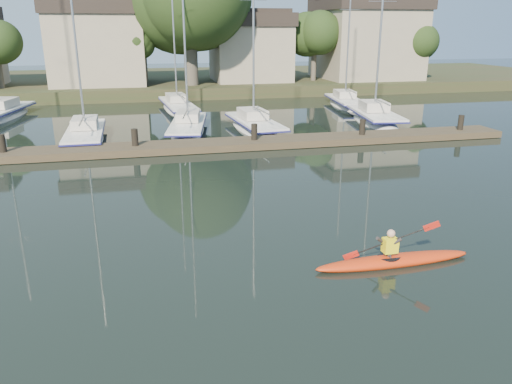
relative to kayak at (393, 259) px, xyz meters
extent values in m
plane|color=black|center=(-3.52, 0.04, -0.17)|extent=(160.00, 160.00, 0.00)
ellipsoid|color=#D44710|center=(0.03, 0.00, -0.07)|extent=(4.34, 0.62, 0.33)
cylinder|color=black|center=(-0.12, 0.00, 0.03)|extent=(0.65, 0.65, 0.09)
imported|color=#282425|center=(-0.12, 0.00, 0.38)|extent=(0.23, 0.34, 0.94)
cube|color=yellow|center=(-0.12, 0.00, 0.39)|extent=(0.37, 0.27, 0.38)
sphere|color=tan|center=(-0.12, 0.00, 0.72)|extent=(0.21, 0.21, 0.21)
cube|color=#4C412B|center=(-3.52, 14.04, 0.03)|extent=(34.00, 2.00, 0.35)
cylinder|color=black|center=(-12.52, 14.04, 0.13)|extent=(0.32, 0.32, 1.80)
cylinder|color=black|center=(-6.52, 14.04, 0.13)|extent=(0.32, 0.32, 1.80)
cylinder|color=black|center=(-0.52, 14.04, 0.13)|extent=(0.32, 0.32, 1.80)
cylinder|color=black|center=(5.48, 14.04, 0.13)|extent=(0.32, 0.32, 1.80)
cylinder|color=black|center=(11.48, 14.04, 0.13)|extent=(0.32, 0.32, 1.80)
ellipsoid|color=white|center=(-9.22, 17.78, -0.50)|extent=(2.18, 8.14, 1.81)
cube|color=white|center=(-9.22, 17.78, 0.36)|extent=(2.05, 6.68, 0.13)
cube|color=navy|center=(-9.22, 17.78, 0.28)|extent=(2.13, 6.84, 0.08)
cube|color=beige|center=(-9.23, 18.26, 0.71)|extent=(1.38, 2.30, 0.52)
cylinder|color=#9EA0A5|center=(-9.23, 18.02, 6.12)|extent=(0.11, 0.11, 11.43)
cylinder|color=#9EA0A5|center=(-9.20, 16.56, 1.12)|extent=(0.14, 3.08, 0.08)
ellipsoid|color=white|center=(-3.49, 18.84, -0.50)|extent=(3.41, 8.67, 1.79)
cube|color=white|center=(-3.49, 18.84, 0.35)|extent=(3.05, 7.16, 0.13)
cube|color=navy|center=(-3.49, 18.84, 0.27)|extent=(3.16, 7.34, 0.08)
cube|color=beige|center=(-3.40, 19.34, 0.70)|extent=(1.71, 2.56, 0.52)
cylinder|color=#9EA0A5|center=(-3.44, 19.09, 6.51)|extent=(0.11, 0.11, 12.22)
cylinder|color=#9EA0A5|center=(-3.71, 17.59, 1.10)|extent=(0.63, 3.18, 0.08)
ellipsoid|color=white|center=(0.51, 18.47, -0.52)|extent=(2.71, 8.09, 1.89)
cube|color=white|center=(0.51, 18.47, 0.38)|extent=(2.50, 6.65, 0.14)
cube|color=navy|center=(0.51, 18.47, 0.30)|extent=(2.59, 6.82, 0.08)
cube|color=beige|center=(0.47, 18.94, 0.75)|extent=(1.56, 2.33, 0.55)
cylinder|color=#9EA0A5|center=(0.49, 18.71, 5.89)|extent=(0.12, 0.12, 10.93)
cylinder|color=#9EA0A5|center=(0.61, 17.28, 1.17)|extent=(0.32, 3.02, 0.08)
cylinder|color=#9EA0A5|center=(0.49, 18.71, 7.20)|extent=(1.59, 0.16, 0.03)
ellipsoid|color=white|center=(8.76, 19.21, -0.55)|extent=(3.42, 7.90, 2.08)
cube|color=white|center=(8.76, 19.21, 0.43)|extent=(3.11, 6.53, 0.15)
cube|color=navy|center=(8.76, 19.21, 0.35)|extent=(3.21, 6.69, 0.09)
cube|color=beige|center=(8.83, 19.67, 0.84)|extent=(1.83, 2.35, 0.60)
cylinder|color=#9EA0A5|center=(8.79, 19.44, 5.95)|extent=(0.13, 0.13, 10.92)
cylinder|color=#9EA0A5|center=(8.58, 18.08, 1.31)|extent=(0.52, 2.89, 0.09)
cylinder|color=#9EA0A5|center=(8.79, 19.44, 7.26)|extent=(1.73, 0.30, 0.03)
ellipsoid|color=white|center=(-15.56, 26.25, -0.53)|extent=(3.78, 9.64, 1.99)
cube|color=beige|center=(-15.46, 26.80, 0.79)|extent=(1.89, 2.85, 0.57)
ellipsoid|color=white|center=(-3.42, 27.21, -0.50)|extent=(2.75, 9.51, 1.78)
cube|color=white|center=(-3.42, 27.21, 0.35)|extent=(2.51, 7.82, 0.13)
cube|color=navy|center=(-3.42, 27.21, 0.27)|extent=(2.60, 8.01, 0.08)
cube|color=beige|center=(-3.47, 27.77, 0.69)|extent=(1.53, 2.73, 0.52)
cylinder|color=#9EA0A5|center=(-3.44, 27.49, 6.96)|extent=(0.11, 0.11, 13.13)
cylinder|color=#9EA0A5|center=(-3.30, 25.81, 1.10)|extent=(0.37, 3.56, 0.08)
ellipsoid|color=white|center=(9.70, 26.42, -0.51)|extent=(3.02, 7.95, 1.84)
cube|color=white|center=(9.70, 26.42, 0.37)|extent=(2.74, 6.56, 0.14)
cube|color=navy|center=(9.70, 26.42, 0.29)|extent=(2.84, 6.72, 0.08)
cube|color=beige|center=(9.76, 26.88, 0.72)|extent=(1.62, 2.33, 0.53)
cylinder|color=#9EA0A5|center=(9.73, 26.65, 5.75)|extent=(0.12, 0.12, 10.66)
cylinder|color=#9EA0A5|center=(9.55, 25.26, 1.14)|extent=(0.46, 2.93, 0.08)
cylinder|color=#9EA0A5|center=(9.73, 26.65, 7.02)|extent=(1.54, 0.23, 0.03)
cube|color=#28371B|center=(-3.52, 44.04, 0.33)|extent=(90.00, 24.00, 1.00)
cube|color=gray|center=(-9.52, 38.04, 3.83)|extent=(8.00, 8.00, 6.00)
cube|color=black|center=(-9.52, 38.04, 7.43)|extent=(8.40, 8.40, 1.20)
cube|color=gray|center=(4.48, 38.04, 3.33)|extent=(7.00, 7.00, 5.00)
cube|color=black|center=(4.48, 38.04, 6.43)|extent=(7.35, 7.35, 1.20)
cube|color=gray|center=(16.48, 38.04, 4.08)|extent=(9.00, 9.00, 6.50)
cube|color=black|center=(16.48, 38.04, 7.93)|extent=(9.45, 9.45, 1.20)
cylinder|color=#554E44|center=(-1.52, 35.04, 3.33)|extent=(1.20, 1.20, 5.00)
cylinder|color=#554E44|center=(-5.52, 35.54, 2.23)|extent=(0.38, 0.38, 2.80)
sphere|color=black|center=(-5.52, 35.54, 4.43)|extent=(2.72, 2.72, 2.72)
cylinder|color=#554E44|center=(10.48, 36.54, 2.43)|extent=(0.50, 0.50, 3.20)
sphere|color=black|center=(10.48, 36.54, 5.08)|extent=(3.57, 3.57, 3.57)
cylinder|color=#554E44|center=(20.48, 35.04, 2.13)|extent=(0.41, 0.41, 2.60)
sphere|color=black|center=(20.48, 35.04, 4.28)|extent=(2.89, 2.89, 2.89)
camera|label=1|loc=(-6.11, -10.67, 5.70)|focal=35.00mm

